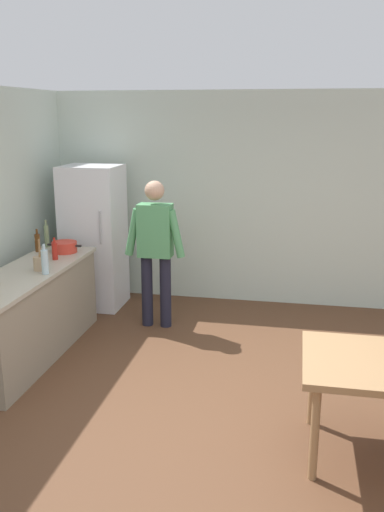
% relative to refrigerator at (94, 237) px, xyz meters
% --- Properties ---
extents(ground_plane, '(14.00, 14.00, 0.00)m').
position_rel_refrigerator_xyz_m(ground_plane, '(1.90, -2.40, -0.90)').
color(ground_plane, brown).
extents(wall_back, '(6.40, 0.12, 2.70)m').
position_rel_refrigerator_xyz_m(wall_back, '(1.90, 0.60, 0.45)').
color(wall_back, silver).
rests_on(wall_back, ground_plane).
extents(kitchen_counter, '(0.64, 2.20, 0.90)m').
position_rel_refrigerator_xyz_m(kitchen_counter, '(-0.10, -1.60, -0.45)').
color(kitchen_counter, gray).
rests_on(kitchen_counter, ground_plane).
extents(refrigerator, '(0.70, 0.67, 1.80)m').
position_rel_refrigerator_xyz_m(refrigerator, '(0.00, 0.00, 0.00)').
color(refrigerator, white).
rests_on(refrigerator, ground_plane).
extents(person, '(0.70, 0.22, 1.70)m').
position_rel_refrigerator_xyz_m(person, '(0.95, -0.55, 0.08)').
color(person, '#1E1E2D').
rests_on(person, ground_plane).
extents(cooking_pot, '(0.40, 0.28, 0.12)m').
position_rel_refrigerator_xyz_m(cooking_pot, '(-0.04, -0.79, 0.06)').
color(cooking_pot, red).
rests_on(cooking_pot, kitchen_counter).
extents(utensil_jar, '(0.11, 0.11, 0.32)m').
position_rel_refrigerator_xyz_m(utensil_jar, '(0.01, -1.53, 0.08)').
color(utensil_jar, tan).
rests_on(utensil_jar, kitchen_counter).
extents(bottle_vinegar_tall, '(0.06, 0.06, 0.32)m').
position_rel_refrigerator_xyz_m(bottle_vinegar_tall, '(-0.35, -0.59, 0.14)').
color(bottle_vinegar_tall, gray).
rests_on(bottle_vinegar_tall, kitchen_counter).
extents(bottle_sauce_red, '(0.06, 0.06, 0.24)m').
position_rel_refrigerator_xyz_m(bottle_sauce_red, '(-0.01, -1.12, 0.10)').
color(bottle_sauce_red, '#B22319').
rests_on(bottle_sauce_red, kitchen_counter).
extents(bottle_beer_brown, '(0.06, 0.06, 0.26)m').
position_rel_refrigerator_xyz_m(bottle_beer_brown, '(-0.35, -0.82, 0.11)').
color(bottle_beer_brown, '#5B3314').
rests_on(bottle_beer_brown, kitchen_counter).
extents(bottle_water_clear, '(0.07, 0.07, 0.30)m').
position_rel_refrigerator_xyz_m(bottle_water_clear, '(0.13, -1.64, 0.13)').
color(bottle_water_clear, silver).
rests_on(bottle_water_clear, kitchen_counter).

